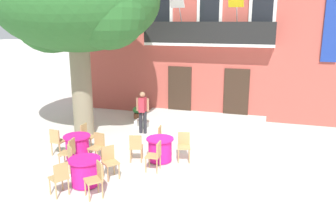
% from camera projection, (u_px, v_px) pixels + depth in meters
% --- Properties ---
extents(ground_plane, '(120.00, 120.00, 0.00)m').
position_uv_depth(ground_plane, '(169.00, 156.00, 11.17)').
color(ground_plane, silver).
extents(building_facade, '(13.00, 5.09, 7.50)m').
position_uv_depth(building_facade, '(216.00, 33.00, 16.67)').
color(building_facade, '#B24C42').
rests_on(building_facade, ground).
extents(entrance_step_platform, '(5.30, 2.37, 0.25)m').
position_uv_depth(entrance_step_platform, '(202.00, 121.00, 14.60)').
color(entrance_step_platform, silver).
rests_on(entrance_step_platform, ground).
extents(plane_tree, '(6.15, 5.40, 6.82)m').
position_uv_depth(plane_tree, '(75.00, 5.00, 12.08)').
color(plane_tree, '#7F755B').
rests_on(plane_tree, ground).
extents(cafe_table_near_tree, '(0.86, 0.86, 0.76)m').
position_uv_depth(cafe_table_near_tree, '(85.00, 172.00, 9.10)').
color(cafe_table_near_tree, '#DB1984').
rests_on(cafe_table_near_tree, ground).
extents(cafe_chair_near_tree_0, '(0.57, 0.57, 0.91)m').
position_uv_depth(cafe_chair_near_tree_0, '(96.00, 177.00, 8.47)').
color(cafe_chair_near_tree_0, tan).
rests_on(cafe_chair_near_tree_0, ground).
extents(cafe_chair_near_tree_1, '(0.56, 0.56, 0.91)m').
position_uv_depth(cafe_chair_near_tree_1, '(110.00, 160.00, 9.53)').
color(cafe_chair_near_tree_1, tan).
rests_on(cafe_chair_near_tree_1, ground).
extents(cafe_chair_near_tree_2, '(0.56, 0.56, 0.91)m').
position_uv_depth(cafe_chair_near_tree_2, '(74.00, 158.00, 9.65)').
color(cafe_chair_near_tree_2, tan).
rests_on(cafe_chair_near_tree_2, ground).
extents(cafe_chair_near_tree_3, '(0.54, 0.54, 0.91)m').
position_uv_depth(cafe_chair_near_tree_3, '(60.00, 176.00, 8.51)').
color(cafe_chair_near_tree_3, tan).
rests_on(cafe_chair_near_tree_3, ground).
extents(cafe_table_middle, '(0.86, 0.86, 0.76)m').
position_uv_depth(cafe_table_middle, '(160.00, 149.00, 10.69)').
color(cafe_table_middle, '#DB1984').
rests_on(cafe_table_middle, ground).
extents(cafe_chair_middle_0, '(0.49, 0.49, 0.91)m').
position_uv_depth(cafe_chair_middle_0, '(184.00, 145.00, 10.71)').
color(cafe_chair_middle_0, tan).
rests_on(cafe_chair_middle_0, ground).
extents(cafe_chair_middle_1, '(0.44, 0.44, 0.91)m').
position_uv_depth(cafe_chair_middle_1, '(163.00, 137.00, 11.38)').
color(cafe_chair_middle_1, tan).
rests_on(cafe_chair_middle_1, ground).
extents(cafe_chair_middle_2, '(0.49, 0.49, 0.91)m').
position_uv_depth(cafe_chair_middle_2, '(136.00, 146.00, 10.59)').
color(cafe_chair_middle_2, tan).
rests_on(cafe_chair_middle_2, ground).
extents(cafe_chair_middle_3, '(0.41, 0.41, 0.91)m').
position_uv_depth(cafe_chair_middle_3, '(155.00, 154.00, 9.93)').
color(cafe_chair_middle_3, tan).
rests_on(cafe_chair_middle_3, ground).
extents(cafe_table_front, '(0.86, 0.86, 0.76)m').
position_uv_depth(cafe_table_front, '(77.00, 146.00, 10.93)').
color(cafe_table_front, '#DB1984').
rests_on(cafe_table_front, ground).
extents(cafe_chair_front_0, '(0.45, 0.45, 0.91)m').
position_uv_depth(cafe_chair_front_0, '(69.00, 151.00, 10.17)').
color(cafe_chair_front_0, tan).
rests_on(cafe_chair_front_0, ground).
extents(cafe_chair_front_1, '(0.46, 0.46, 0.91)m').
position_uv_depth(cafe_chair_front_1, '(98.00, 145.00, 10.64)').
color(cafe_chair_front_1, tan).
rests_on(cafe_chair_front_1, ground).
extents(cafe_chair_front_2, '(0.41, 0.41, 0.91)m').
position_uv_depth(cafe_chair_front_2, '(87.00, 135.00, 11.62)').
color(cafe_chair_front_2, tan).
rests_on(cafe_chair_front_2, ground).
extents(cafe_chair_front_3, '(0.44, 0.44, 0.91)m').
position_uv_depth(cafe_chair_front_3, '(57.00, 140.00, 11.12)').
color(cafe_chair_front_3, tan).
rests_on(cafe_chair_front_3, ground).
extents(ground_planter_left, '(0.41, 0.41, 0.56)m').
position_uv_depth(ground_planter_left, '(137.00, 112.00, 15.44)').
color(ground_planter_left, '#995638').
rests_on(ground_planter_left, ground).
extents(pedestrian_near_entrance, '(0.53, 0.35, 1.67)m').
position_uv_depth(pedestrian_near_entrance, '(143.00, 110.00, 13.25)').
color(pedestrian_near_entrance, '#232328').
rests_on(pedestrian_near_entrance, ground).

